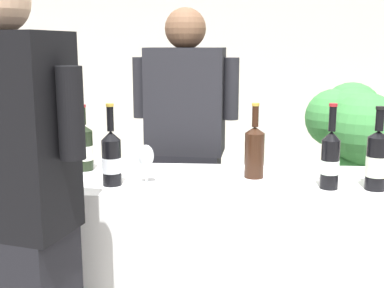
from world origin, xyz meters
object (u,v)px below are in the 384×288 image
at_px(wine_bottle_1, 330,159).
at_px(wine_bottle_3, 84,147).
at_px(wine_bottle_2, 111,158).
at_px(wine_bottle_4, 377,160).
at_px(wine_bottle_0, 254,150).
at_px(person_guest, 16,242).
at_px(potted_shrub, 350,145).
at_px(wine_glass, 146,158).
at_px(person_server, 185,169).
at_px(ice_bucket, 11,146).

height_order(wine_bottle_1, wine_bottle_3, wine_bottle_1).
height_order(wine_bottle_2, wine_bottle_4, wine_bottle_2).
relative_size(wine_bottle_0, person_guest, 0.19).
xyz_separation_m(wine_bottle_0, potted_shrub, (0.62, 0.86, -0.14)).
relative_size(wine_bottle_0, wine_glass, 1.98).
height_order(wine_bottle_0, person_server, person_server).
relative_size(wine_bottle_4, person_guest, 0.19).
height_order(wine_bottle_4, ice_bucket, wine_bottle_4).
xyz_separation_m(wine_bottle_3, wine_glass, (0.31, -0.20, 0.00)).
distance_m(person_server, potted_shrub, 1.02).
height_order(wine_bottle_3, potted_shrub, potted_shrub).
height_order(person_guest, potted_shrub, person_guest).
distance_m(wine_bottle_4, person_server, 1.08).
distance_m(wine_bottle_2, potted_shrub, 1.58).
xyz_separation_m(wine_bottle_3, person_server, (0.42, 0.46, -0.21)).
height_order(wine_bottle_4, potted_shrub, potted_shrub).
distance_m(wine_bottle_0, wine_bottle_4, 0.49).
bearing_deg(wine_bottle_0, wine_glass, -164.48).
relative_size(wine_glass, person_guest, 0.09).
relative_size(person_server, potted_shrub, 1.32).
distance_m(ice_bucket, person_guest, 0.63).
bearing_deg(person_guest, wine_glass, 49.19).
height_order(wine_bottle_1, wine_glass, wine_bottle_1).
bearing_deg(person_server, wine_bottle_3, -132.88).
height_order(wine_bottle_4, wine_glass, wine_bottle_4).
bearing_deg(wine_bottle_0, potted_shrub, 54.11).
relative_size(wine_bottle_1, person_guest, 0.20).
relative_size(wine_bottle_0, wine_bottle_4, 0.97).
distance_m(wine_bottle_1, wine_bottle_4, 0.18).
xyz_separation_m(wine_bottle_1, wine_bottle_3, (-1.05, 0.22, -0.01)).
bearing_deg(person_guest, person_server, 66.13).
relative_size(wine_bottle_1, wine_bottle_4, 1.03).
xyz_separation_m(wine_bottle_4, potted_shrub, (0.16, 1.01, -0.15)).
distance_m(wine_bottle_2, wine_bottle_4, 1.05).
height_order(wine_bottle_1, potted_shrub, same).
relative_size(wine_bottle_0, person_server, 0.19).
height_order(wine_bottle_4, person_guest, person_guest).
height_order(wine_bottle_3, person_server, person_server).
height_order(wine_bottle_2, potted_shrub, potted_shrub).
distance_m(wine_glass, ice_bucket, 0.62).
bearing_deg(person_server, ice_bucket, -143.15).
bearing_deg(person_guest, potted_shrub, 44.48).
xyz_separation_m(wine_glass, ice_bucket, (-0.61, 0.12, 0.02)).
relative_size(wine_bottle_3, wine_glass, 1.85).
bearing_deg(ice_bucket, wine_bottle_0, 0.45).
bearing_deg(ice_bucket, wine_bottle_3, 16.07).
relative_size(wine_bottle_0, potted_shrub, 0.25).
bearing_deg(potted_shrub, person_server, -161.25).
distance_m(wine_bottle_3, ice_bucket, 0.31).
height_order(wine_bottle_0, wine_glass, wine_bottle_0).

